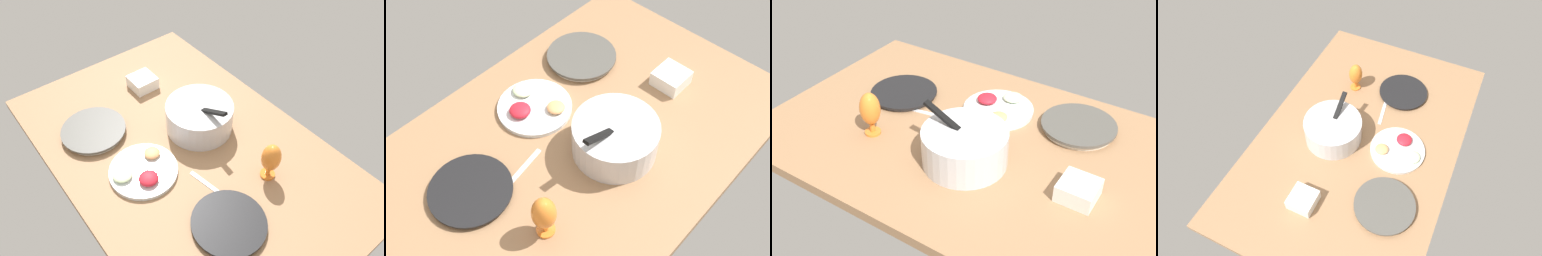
{
  "view_description": "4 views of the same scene",
  "coord_description": "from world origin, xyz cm",
  "views": [
    {
      "loc": [
        89.09,
        -66.31,
        127.79
      ],
      "look_at": [
        -3.28,
        6.8,
        5.66
      ],
      "focal_mm": 35.56,
      "sensor_mm": 36.0,
      "label": 1
    },
    {
      "loc": [
        75.0,
        70.51,
        135.32
      ],
      "look_at": [
        -1.05,
        0.15,
        5.66
      ],
      "focal_mm": 43.09,
      "sensor_mm": 36.0,
      "label": 2
    },
    {
      "loc": [
        -77.92,
        124.95,
        109.36
      ],
      "look_at": [
        1.11,
        2.69,
        5.66
      ],
      "focal_mm": 44.78,
      "sensor_mm": 36.0,
      "label": 3
    },
    {
      "loc": [
        -100.58,
        -40.85,
        151.21
      ],
      "look_at": [
        -0.61,
        5.84,
        5.66
      ],
      "focal_mm": 31.64,
      "sensor_mm": 36.0,
      "label": 4
    }
  ],
  "objects": [
    {
      "name": "ground_plane",
      "position": [
        0.0,
        0.0,
        -2.0
      ],
      "size": [
        160.0,
        104.0,
        4.0
      ],
      "primitive_type": "cube",
      "color": "#99704C"
    },
    {
      "name": "dinner_plate_left",
      "position": [
        -32.83,
        -27.24,
        1.58
      ],
      "size": [
        29.35,
        29.35,
        3.03
      ],
      "color": "silver",
      "rests_on": "ground_plane"
    },
    {
      "name": "dinner_plate_right",
      "position": [
        40.66,
        -10.48,
        1.17
      ],
      "size": [
        28.71,
        28.71,
        2.24
      ],
      "color": "#4C4C51",
      "rests_on": "ground_plane"
    },
    {
      "name": "mixing_bowl",
      "position": [
        -6.04,
        13.28,
        7.21
      ],
      "size": [
        31.82,
        30.64,
        20.62
      ],
      "color": "silver",
      "rests_on": "ground_plane"
    },
    {
      "name": "fruit_platter",
      "position": [
        0.43,
        -22.11,
        1.47
      ],
      "size": [
        28.91,
        28.91,
        5.02
      ],
      "color": "silver",
      "rests_on": "ground_plane"
    },
    {
      "name": "hurricane_glass_orange",
      "position": [
        33.3,
        17.94,
        10.64
      ],
      "size": [
        7.95,
        7.95,
        17.92
      ],
      "color": "orange",
      "rests_on": "ground_plane"
    },
    {
      "name": "square_bowl_white",
      "position": [
        -46.91,
        8.75,
        3.5
      ],
      "size": [
        12.32,
        12.32,
        6.28
      ],
      "color": "white",
      "rests_on": "ground_plane"
    },
    {
      "name": "fork_by_right_plate",
      "position": [
        21.53,
        -4.8,
        0.3
      ],
      "size": [
        18.06,
        4.67,
        0.6
      ],
      "primitive_type": "cube",
      "rotation": [
        0.0,
        0.0,
        0.16
      ],
      "color": "silver",
      "rests_on": "ground_plane"
    }
  ]
}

